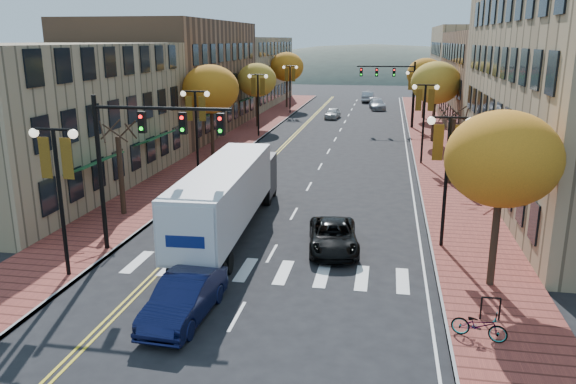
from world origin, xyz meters
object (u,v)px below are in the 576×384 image
at_px(semi_truck, 230,192).
at_px(black_suv, 333,236).
at_px(bicycle, 479,325).
at_px(navy_sedan, 184,298).

bearing_deg(semi_truck, black_suv, -17.39).
distance_m(semi_truck, black_suv, 5.53).
bearing_deg(black_suv, semi_truck, 157.54).
distance_m(black_suv, bicycle, 8.98).
distance_m(semi_truck, bicycle, 13.63).
xyz_separation_m(navy_sedan, black_suv, (4.37, 7.36, -0.10)).
relative_size(navy_sedan, black_suv, 0.98).
bearing_deg(navy_sedan, semi_truck, 98.07).
relative_size(black_suv, bicycle, 2.72).
height_order(black_suv, bicycle, black_suv).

